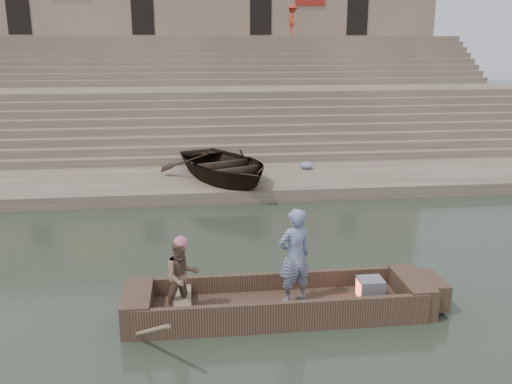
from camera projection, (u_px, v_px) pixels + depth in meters
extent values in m
plane|color=#262F23|center=(167.00, 293.00, 11.00)|extent=(120.00, 120.00, 0.00)
cube|color=gray|center=(175.00, 184.00, 18.60)|extent=(32.00, 4.00, 0.40)
cube|color=gray|center=(178.00, 119.00, 25.46)|extent=(32.00, 3.00, 2.80)
cube|color=gray|center=(179.00, 82.00, 31.84)|extent=(32.00, 3.00, 5.20)
cube|color=gray|center=(176.00, 165.00, 20.72)|extent=(32.00, 0.50, 0.70)
cube|color=gray|center=(176.00, 159.00, 21.15)|extent=(32.00, 0.50, 1.00)
cube|color=gray|center=(177.00, 153.00, 21.59)|extent=(32.00, 0.50, 1.30)
cube|color=gray|center=(177.00, 147.00, 22.03)|extent=(32.00, 0.50, 1.60)
cube|color=gray|center=(177.00, 141.00, 22.47)|extent=(32.00, 0.50, 1.90)
cube|color=gray|center=(177.00, 135.00, 22.91)|extent=(32.00, 0.50, 2.20)
cube|color=gray|center=(177.00, 130.00, 23.35)|extent=(32.00, 0.50, 2.50)
cube|color=gray|center=(177.00, 125.00, 23.79)|extent=(32.00, 0.50, 2.80)
cube|color=gray|center=(178.00, 111.00, 27.10)|extent=(32.00, 0.50, 3.10)
cube|color=gray|center=(178.00, 107.00, 27.54)|extent=(32.00, 0.50, 3.40)
cube|color=gray|center=(178.00, 103.00, 27.97)|extent=(32.00, 0.50, 3.70)
cube|color=gray|center=(178.00, 99.00, 28.41)|extent=(32.00, 0.50, 4.00)
cube|color=gray|center=(178.00, 95.00, 28.85)|extent=(32.00, 0.50, 4.30)
cube|color=gray|center=(178.00, 92.00, 29.29)|extent=(32.00, 0.50, 4.60)
cube|color=gray|center=(178.00, 88.00, 29.73)|extent=(32.00, 0.50, 4.90)
cube|color=gray|center=(179.00, 85.00, 30.17)|extent=(32.00, 0.50, 5.20)
cube|color=#9E886B|center=(178.00, 30.00, 34.88)|extent=(32.00, 5.00, 11.20)
cube|color=black|center=(18.00, 11.00, 31.22)|extent=(1.30, 0.18, 2.60)
cube|color=black|center=(143.00, 12.00, 32.03)|extent=(1.30, 0.18, 2.60)
cube|color=black|center=(261.00, 12.00, 32.84)|extent=(1.30, 0.18, 2.60)
cube|color=black|center=(357.00, 13.00, 33.54)|extent=(1.30, 0.18, 2.60)
cube|color=brown|center=(279.00, 309.00, 10.09)|extent=(5.00, 1.30, 0.22)
cube|color=brown|center=(285.00, 317.00, 9.45)|extent=(5.20, 0.12, 0.56)
cube|color=brown|center=(274.00, 286.00, 10.64)|extent=(5.20, 0.12, 0.56)
cube|color=brown|center=(138.00, 307.00, 9.75)|extent=(0.50, 1.30, 0.60)
cube|color=brown|center=(412.00, 292.00, 10.34)|extent=(0.50, 1.30, 0.60)
cube|color=brown|center=(432.00, 290.00, 10.38)|extent=(0.35, 0.90, 0.50)
cube|color=#937A5B|center=(183.00, 300.00, 9.81)|extent=(0.30, 1.20, 0.08)
cylinder|color=#937A5B|center=(143.00, 333.00, 8.90)|extent=(1.03, 2.10, 1.36)
sphere|color=#CD6584|center=(181.00, 243.00, 9.43)|extent=(0.26, 0.26, 0.26)
imported|color=navy|center=(295.00, 256.00, 9.91)|extent=(0.77, 0.63, 1.81)
imported|color=#287959|center=(182.00, 276.00, 9.59)|extent=(0.80, 0.72, 1.36)
cube|color=slate|center=(370.00, 289.00, 10.21)|extent=(0.46, 0.42, 0.40)
cube|color=#E5593F|center=(359.00, 289.00, 10.19)|extent=(0.04, 0.34, 0.32)
imported|color=#2D2116|center=(224.00, 165.00, 18.28)|extent=(4.97, 5.71, 0.99)
imported|color=#B3361E|center=(293.00, 20.00, 31.74)|extent=(0.80, 1.23, 1.80)
ellipsoid|color=#3F5999|center=(307.00, 165.00, 19.91)|extent=(0.44, 0.44, 0.26)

